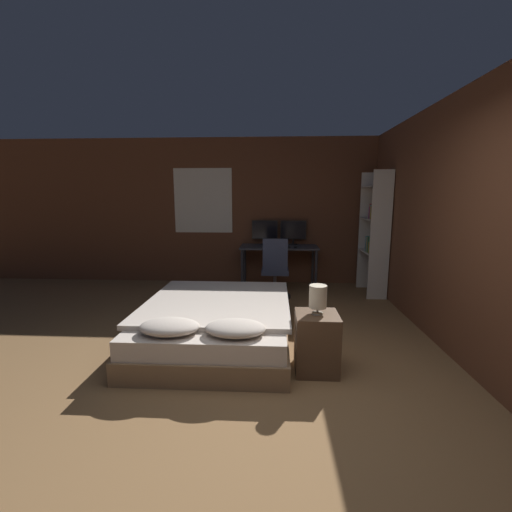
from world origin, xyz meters
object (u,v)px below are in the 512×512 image
monitor_right (294,231)px  bookshelf (375,230)px  bed (217,322)px  monitor_left (265,231)px  bedside_lamp (318,297)px  keyboard (279,247)px  computer_mouse (296,247)px  nightstand (317,343)px  desk (279,251)px  office_chair (275,275)px

monitor_right → bookshelf: 1.44m
bed → monitor_left: size_ratio=4.30×
bedside_lamp → keyboard: size_ratio=0.71×
bed → bedside_lamp: bearing=-29.5°
bedside_lamp → bookshelf: bookshelf is taller
keyboard → bed: bearing=-108.0°
bedside_lamp → bookshelf: 2.95m
keyboard → computer_mouse: size_ratio=5.55×
nightstand → desk: (-0.32, 3.03, 0.38)m
bed → office_chair: bearing=69.2°
bed → desk: size_ratio=1.47×
keyboard → bookshelf: bearing=-6.3°
bed → desk: 2.58m
keyboard → bookshelf: bookshelf is taller
nightstand → computer_mouse: size_ratio=8.06×
bed → monitor_left: monitor_left is taller
monitor_right → office_chair: 1.15m
bed → computer_mouse: (1.01, 2.23, 0.54)m
nightstand → monitor_left: monitor_left is taller
monitor_left → monitor_right: bearing=0.0°
desk → bookshelf: bookshelf is taller
bed → monitor_right: (0.99, 2.64, 0.78)m
desk → monitor_right: size_ratio=2.93×
keyboard → monitor_right: bearing=57.6°
monitor_right → office_chair: bearing=-109.9°
bed → bookshelf: size_ratio=1.00×
bookshelf → bed: bearing=-138.2°
monitor_left → nightstand: bearing=-79.7°
desk → office_chair: (-0.07, -0.70, -0.27)m
computer_mouse → bookshelf: (1.29, -0.17, 0.31)m
bookshelf → bedside_lamp: bearing=-115.2°
bedside_lamp → keyboard: bedside_lamp is taller
desk → office_chair: bearing=-95.5°
bedside_lamp → desk: 3.05m
monitor_right → desk: bearing=-141.5°
monitor_left → office_chair: 1.12m
keyboard → office_chair: office_chair is taller
bedside_lamp → computer_mouse: (-0.04, 2.82, 0.05)m
desk → bed: bearing=-106.6°
keyboard → nightstand: bearing=-83.4°
monitor_left → keyboard: size_ratio=1.22×
keyboard → computer_mouse: (0.28, 0.00, 0.01)m
bed → bedside_lamp: 1.31m
desk → monitor_right: 0.49m
computer_mouse → bed: bearing=-114.4°
nightstand → office_chair: (-0.39, 2.33, 0.11)m
bed → monitor_right: monitor_right is taller
monitor_left → computer_mouse: monitor_left is taller
nightstand → bedside_lamp: bearing=0.0°
monitor_right → bedside_lamp: bearing=-88.9°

